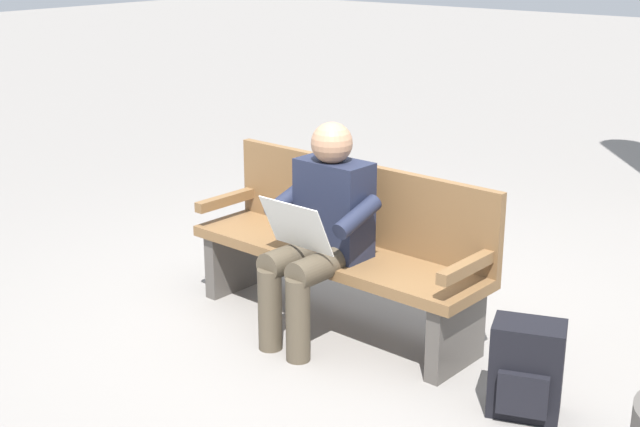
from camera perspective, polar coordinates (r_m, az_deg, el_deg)
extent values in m
plane|color=gray|center=(5.00, 0.94, -7.22)|extent=(40.00, 40.00, 0.00)
cube|color=brown|center=(4.83, 0.96, -2.70)|extent=(1.82, 0.55, 0.06)
cube|color=brown|center=(4.91, 2.60, 0.75)|extent=(1.80, 0.12, 0.45)
cube|color=brown|center=(4.32, 9.63, -3.39)|extent=(0.08, 0.48, 0.06)
cube|color=brown|center=(5.34, -6.01, 0.92)|extent=(0.08, 0.48, 0.06)
cube|color=#4C4742|center=(4.49, 8.84, -7.72)|extent=(0.10, 0.43, 0.39)
cube|color=#4C4742|center=(5.43, -5.52, -2.97)|extent=(0.10, 0.43, 0.39)
cube|color=#1E2338|center=(4.68, 0.91, 0.36)|extent=(0.41, 0.24, 0.52)
sphere|color=#A87A5B|center=(4.57, 0.77, 4.60)|extent=(0.22, 0.22, 0.22)
cylinder|color=#4C4233|center=(4.55, 0.15, -3.42)|extent=(0.17, 0.43, 0.15)
cylinder|color=#4C4233|center=(4.68, -1.70, -2.84)|extent=(0.17, 0.43, 0.15)
cylinder|color=#4C4233|center=(4.51, -1.44, -6.92)|extent=(0.13, 0.13, 0.45)
cylinder|color=#4C4233|center=(4.64, -3.27, -6.23)|extent=(0.13, 0.13, 0.45)
cylinder|color=#1E2338|center=(4.46, 2.44, -0.21)|extent=(0.10, 0.32, 0.18)
cylinder|color=#1E2338|center=(4.76, -2.07, 0.96)|extent=(0.10, 0.32, 0.18)
cube|color=silver|center=(4.48, -1.57, -0.82)|extent=(0.41, 0.15, 0.27)
cube|color=black|center=(4.15, 13.27, -9.77)|extent=(0.38, 0.32, 0.45)
cube|color=black|center=(4.07, 13.02, -11.42)|extent=(0.22, 0.12, 0.20)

